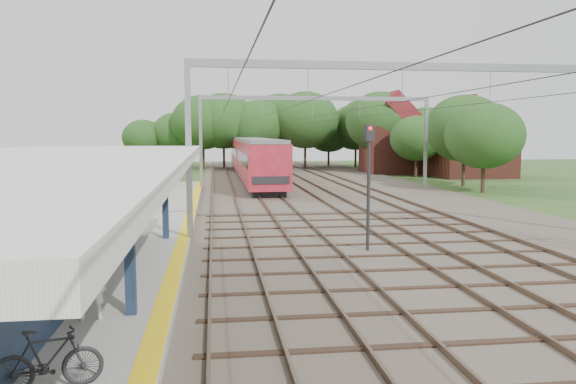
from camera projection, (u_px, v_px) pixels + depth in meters
ballast_bed at (337, 197)px, 37.21m from camera, size 18.00×90.00×0.10m
platform at (118, 249)px, 19.92m from camera, size 5.00×52.00×0.35m
yellow_stripe at (182, 243)px, 20.20m from camera, size 0.45×52.00×0.01m
station_building at (0, 233)px, 12.64m from camera, size 3.41×18.00×3.40m
canopy at (34, 164)px, 11.64m from camera, size 6.40×20.00×3.44m
rail_tracks at (300, 196)px, 36.87m from camera, size 11.80×88.00×0.15m
catenary_system at (345, 111)px, 31.91m from camera, size 17.22×88.00×7.00m
tree_band at (284, 128)px, 63.42m from camera, size 31.72×30.88×8.82m
house_near at (472, 146)px, 54.90m from camera, size 7.00×6.12×7.89m
house_far at (402, 143)px, 60.13m from camera, size 8.00×6.12×8.66m
person at (89, 275)px, 11.77m from camera, size 0.77×0.58×1.92m
bicycle at (48, 360)px, 8.56m from camera, size 1.68×0.83×0.97m
train at (252, 157)px, 52.98m from camera, size 2.84×35.33×3.73m
signal_post at (369, 171)px, 19.80m from camera, size 0.35×0.31×4.58m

